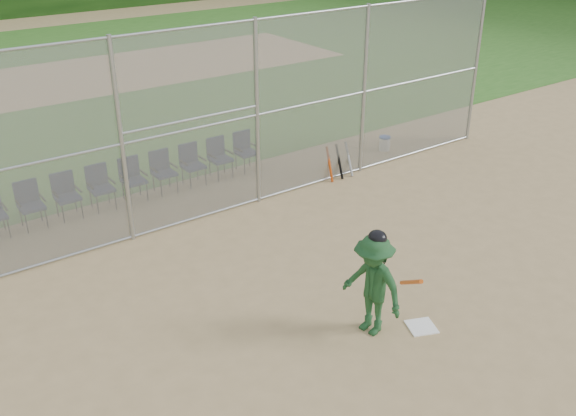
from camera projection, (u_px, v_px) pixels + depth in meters
ground at (380, 326)px, 10.16m from camera, size 100.00×100.00×0.00m
grass_strip at (39, 83)px, 23.27m from camera, size 100.00×100.00×0.00m
dirt_patch_far at (39, 83)px, 23.27m from camera, size 24.00×24.00×0.00m
backstop_fence at (215, 121)px, 12.90m from camera, size 16.09×0.09×4.00m
home_plate at (421, 327)px, 10.13m from camera, size 0.56×0.56×0.02m
batter_at_plate at (373, 284)px, 9.70m from camera, size 0.97×1.33×1.76m
water_cooler at (385, 143)px, 17.11m from camera, size 0.30×0.30×0.38m
spare_bats at (339, 162)px, 15.35m from camera, size 0.66×0.37×0.83m
chair_2 at (31, 206)px, 13.00m from camera, size 0.54×0.52×0.96m
chair_3 at (68, 197)px, 13.39m from camera, size 0.54×0.52×0.96m
chair_4 at (102, 188)px, 13.78m from camera, size 0.54×0.52×0.96m
chair_5 at (134, 180)px, 14.17m from camera, size 0.54×0.52×0.96m
chair_6 at (164, 173)px, 14.56m from camera, size 0.54×0.52×0.96m
chair_7 at (193, 165)px, 14.95m from camera, size 0.54×0.52×0.96m
chair_8 at (221, 158)px, 15.34m from camera, size 0.54×0.52×0.96m
chair_9 at (247, 152)px, 15.73m from camera, size 0.54×0.52×0.96m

